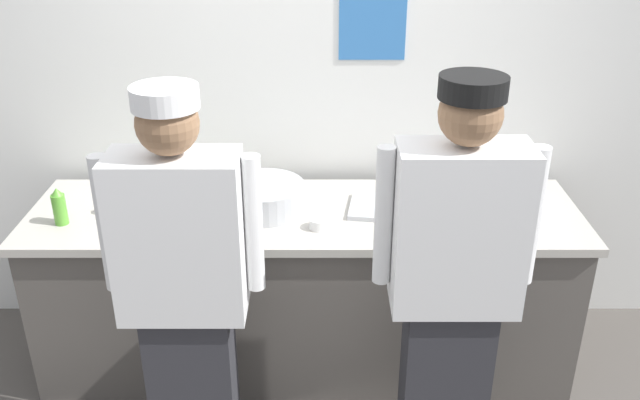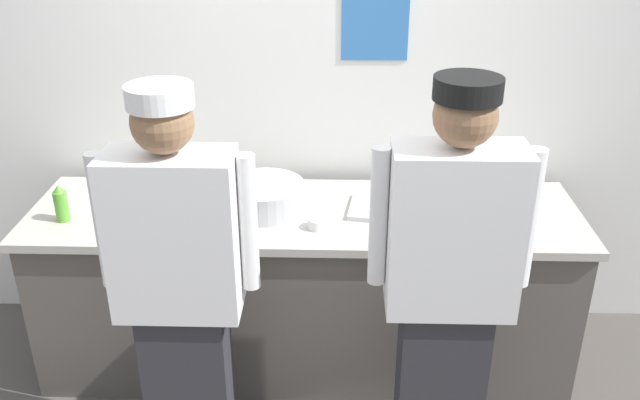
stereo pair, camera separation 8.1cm
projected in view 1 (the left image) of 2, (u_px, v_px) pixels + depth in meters
wall_back at (306, 94)px, 3.56m from camera, size 4.17×0.11×2.62m
prep_counter at (305, 288)px, 3.48m from camera, size 2.66×0.75×0.88m
chef_near_left at (184, 288)px, 2.61m from camera, size 0.62×0.24×1.72m
chef_center at (454, 281)px, 2.63m from camera, size 0.63×0.24×1.74m
plate_stack_front at (521, 199)px, 3.36m from camera, size 0.25×0.25×0.05m
mixing_bowl_steel at (263, 197)px, 3.28m from camera, size 0.40×0.40×0.13m
sheet_tray at (402, 209)px, 3.29m from camera, size 0.54×0.35×0.02m
squeeze_bottle_primary at (59, 207)px, 3.14m from camera, size 0.06×0.06×0.18m
squeeze_bottle_secondary at (145, 211)px, 3.11m from camera, size 0.05×0.05×0.18m
squeeze_bottle_spare at (121, 198)px, 3.21m from camera, size 0.05×0.05×0.18m
ramekin_yellow_sauce at (319, 223)px, 3.12m from camera, size 0.09×0.09×0.05m
ramekin_orange_sauce at (211, 227)px, 3.09m from camera, size 0.10×0.10×0.04m
chefs_knife at (181, 199)px, 3.40m from camera, size 0.28×0.03×0.02m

